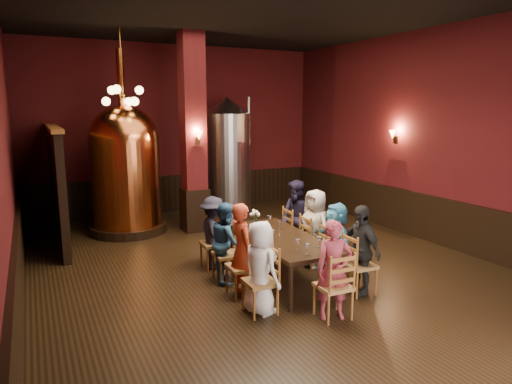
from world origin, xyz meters
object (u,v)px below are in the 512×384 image
steel_vessel (228,156)px  rose_vase (255,215)px  dining_table (281,240)px  person_1 (242,250)px  person_2 (227,242)px  person_0 (260,268)px  copper_kettle (126,168)px

steel_vessel → rose_vase: 4.53m
dining_table → person_1: (-0.86, -0.30, 0.04)m
person_2 → rose_vase: (0.73, 0.40, 0.29)m
person_2 → person_0: bearing=-165.2°
person_0 → dining_table: bearing=-56.2°
person_2 → person_1: bearing=-165.2°
copper_kettle → rose_vase: 3.82m
person_2 → steel_vessel: 5.20m
dining_table → person_1: person_1 is taller
copper_kettle → rose_vase: bearing=-64.8°
person_1 → copper_kettle: size_ratio=0.35×
rose_vase → person_1: bearing=-125.4°
dining_table → person_0: bearing=-130.4°
person_1 → rose_vase: bearing=-35.6°
person_1 → steel_vessel: (2.04, 5.37, 0.83)m
dining_table → person_1: bearing=-158.8°
person_1 → rose_vase: size_ratio=4.61×
dining_table → rose_vase: size_ratio=7.72×
person_1 → person_2: (0.02, 0.66, -0.06)m
person_2 → rose_vase: person_2 is taller
person_0 → rose_vase: size_ratio=4.22×
person_1 → person_2: person_1 is taller
person_1 → steel_vessel: bearing=-21.0°
person_0 → rose_vase: 1.92m
person_0 → person_1: person_1 is taller
person_1 → steel_vessel: 5.80m
person_0 → person_1: bearing=-15.9°
copper_kettle → person_2: bearing=-77.0°
person_1 → copper_kettle: bearing=10.7°
person_0 → person_1: 0.67m
person_0 → steel_vessel: steel_vessel is taller
person_1 → rose_vase: 1.32m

